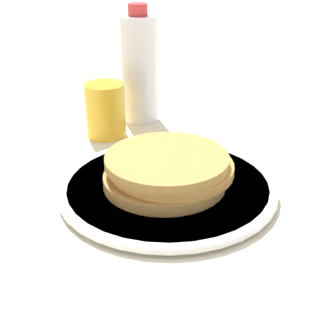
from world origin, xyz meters
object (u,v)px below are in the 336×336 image
juice_glass (105,110)px  water_bottle_mid (139,69)px  pancake_stack (168,170)px  plate (168,187)px

juice_glass → water_bottle_mid: water_bottle_mid is taller
pancake_stack → water_bottle_mid: size_ratio=0.83×
water_bottle_mid → plate: bearing=32.2°
plate → water_bottle_mid: bearing=-147.8°
plate → water_bottle_mid: size_ratio=1.41×
pancake_stack → water_bottle_mid: water_bottle_mid is taller
plate → water_bottle_mid: water_bottle_mid is taller
water_bottle_mid → juice_glass: bearing=-14.3°
pancake_stack → juice_glass: bearing=-130.3°
juice_glass → plate: bearing=49.8°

